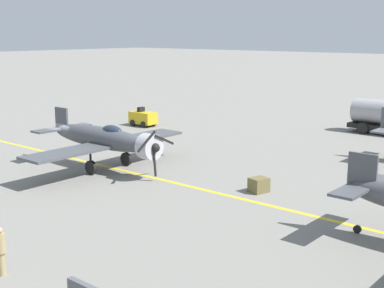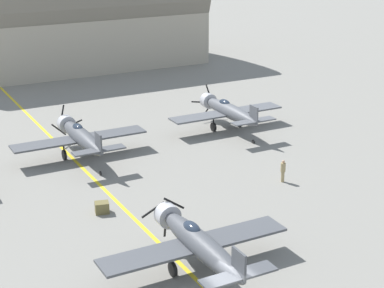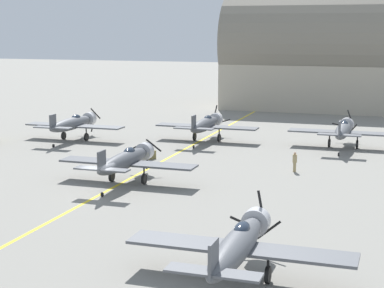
{
  "view_description": "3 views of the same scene",
  "coord_description": "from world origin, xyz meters",
  "px_view_note": "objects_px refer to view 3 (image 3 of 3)",
  "views": [
    {
      "loc": [
        22.66,
        30.54,
        8.75
      ],
      "look_at": [
        -0.51,
        10.95,
        2.4
      ],
      "focal_mm": 50.0,
      "sensor_mm": 36.0,
      "label": 1
    },
    {
      "loc": [
        -15.81,
        -25.14,
        20.14
      ],
      "look_at": [
        6.26,
        15.88,
        3.63
      ],
      "focal_mm": 60.0,
      "sensor_mm": 36.0,
      "label": 2
    },
    {
      "loc": [
        22.42,
        -43.92,
        12.9
      ],
      "look_at": [
        4.14,
        11.01,
        2.49
      ],
      "focal_mm": 60.0,
      "sensor_mm": 36.0,
      "label": 3
    }
  ],
  "objects_px": {
    "airplane_near_right": "(238,245)",
    "airplane_far_left": "(73,124)",
    "ground_crew_walking": "(295,161)",
    "hangar": "(339,56)",
    "airplane_mid_center": "(126,160)",
    "airplane_far_center": "(206,124)",
    "airplane_far_right": "(343,130)",
    "supply_crate_by_tanker": "(150,155)"
  },
  "relations": [
    {
      "from": "airplane_near_right",
      "to": "airplane_far_left",
      "type": "xyz_separation_m",
      "value": [
        -28.92,
        35.35,
        0.0
      ]
    },
    {
      "from": "ground_crew_walking",
      "to": "airplane_far_left",
      "type": "bearing_deg",
      "value": 162.71
    },
    {
      "from": "ground_crew_walking",
      "to": "hangar",
      "type": "height_order",
      "value": "hangar"
    },
    {
      "from": "airplane_near_right",
      "to": "airplane_far_left",
      "type": "distance_m",
      "value": 45.67
    },
    {
      "from": "airplane_mid_center",
      "to": "ground_crew_walking",
      "type": "xyz_separation_m",
      "value": [
        12.76,
        9.04,
        -1.0
      ]
    },
    {
      "from": "airplane_far_center",
      "to": "airplane_mid_center",
      "type": "height_order",
      "value": "airplane_far_center"
    },
    {
      "from": "airplane_far_center",
      "to": "airplane_far_left",
      "type": "relative_size",
      "value": 1.0
    },
    {
      "from": "airplane_far_right",
      "to": "airplane_far_left",
      "type": "distance_m",
      "value": 30.85
    },
    {
      "from": "airplane_mid_center",
      "to": "ground_crew_walking",
      "type": "height_order",
      "value": "airplane_mid_center"
    },
    {
      "from": "airplane_near_right",
      "to": "hangar",
      "type": "relative_size",
      "value": 0.33
    },
    {
      "from": "airplane_far_right",
      "to": "airplane_mid_center",
      "type": "height_order",
      "value": "airplane_far_right"
    },
    {
      "from": "airplane_near_right",
      "to": "ground_crew_walking",
      "type": "xyz_separation_m",
      "value": [
        -1.53,
        26.82,
        -1.0
      ]
    },
    {
      "from": "airplane_far_right",
      "to": "ground_crew_walking",
      "type": "height_order",
      "value": "airplane_far_right"
    },
    {
      "from": "airplane_far_center",
      "to": "airplane_mid_center",
      "type": "distance_m",
      "value": 21.84
    },
    {
      "from": "airplane_far_center",
      "to": "ground_crew_walking",
      "type": "relative_size",
      "value": 6.46
    },
    {
      "from": "airplane_far_right",
      "to": "hangar",
      "type": "xyz_separation_m",
      "value": [
        -4.3,
        35.61,
        6.65
      ]
    },
    {
      "from": "airplane_far_right",
      "to": "airplane_far_left",
      "type": "height_order",
      "value": "airplane_far_right"
    },
    {
      "from": "airplane_far_left",
      "to": "ground_crew_walking",
      "type": "distance_m",
      "value": 28.71
    },
    {
      "from": "airplane_far_right",
      "to": "supply_crate_by_tanker",
      "type": "bearing_deg",
      "value": -151.96
    },
    {
      "from": "airplane_far_left",
      "to": "airplane_near_right",
      "type": "bearing_deg",
      "value": -66.32
    },
    {
      "from": "hangar",
      "to": "ground_crew_walking",
      "type": "bearing_deg",
      "value": -88.55
    },
    {
      "from": "airplane_far_left",
      "to": "airplane_mid_center",
      "type": "height_order",
      "value": "same"
    },
    {
      "from": "hangar",
      "to": "airplane_mid_center",
      "type": "bearing_deg",
      "value": -101.22
    },
    {
      "from": "hangar",
      "to": "airplane_near_right",
      "type": "bearing_deg",
      "value": -87.91
    },
    {
      "from": "airplane_far_center",
      "to": "airplane_mid_center",
      "type": "relative_size",
      "value": 1.0
    },
    {
      "from": "airplane_far_left",
      "to": "airplane_far_right",
      "type": "bearing_deg",
      "value": -6.41
    },
    {
      "from": "airplane_mid_center",
      "to": "supply_crate_by_tanker",
      "type": "relative_size",
      "value": 12.16
    },
    {
      "from": "airplane_mid_center",
      "to": "hangar",
      "type": "xyz_separation_m",
      "value": [
        11.52,
        58.1,
        6.65
      ]
    },
    {
      "from": "airplane_mid_center",
      "to": "ground_crew_walking",
      "type": "relative_size",
      "value": 6.46
    },
    {
      "from": "airplane_near_right",
      "to": "airplane_far_right",
      "type": "distance_m",
      "value": 40.31
    },
    {
      "from": "airplane_far_center",
      "to": "hangar",
      "type": "distance_m",
      "value": 38.54
    },
    {
      "from": "airplane_far_center",
      "to": "airplane_far_left",
      "type": "distance_m",
      "value": 15.53
    },
    {
      "from": "airplane_far_right",
      "to": "airplane_far_center",
      "type": "bearing_deg",
      "value": 176.68
    },
    {
      "from": "ground_crew_walking",
      "to": "hangar",
      "type": "distance_m",
      "value": 49.67
    },
    {
      "from": "airplane_near_right",
      "to": "hangar",
      "type": "height_order",
      "value": "hangar"
    },
    {
      "from": "ground_crew_walking",
      "to": "supply_crate_by_tanker",
      "type": "xyz_separation_m",
      "value": [
        -14.88,
        1.46,
        -0.6
      ]
    },
    {
      "from": "airplane_far_center",
      "to": "airplane_far_left",
      "type": "height_order",
      "value": "airplane_far_center"
    },
    {
      "from": "supply_crate_by_tanker",
      "to": "hangar",
      "type": "relative_size",
      "value": 0.03
    },
    {
      "from": "airplane_far_left",
      "to": "supply_crate_by_tanker",
      "type": "relative_size",
      "value": 12.16
    },
    {
      "from": "airplane_far_left",
      "to": "ground_crew_walking",
      "type": "height_order",
      "value": "airplane_far_left"
    },
    {
      "from": "ground_crew_walking",
      "to": "airplane_far_right",
      "type": "bearing_deg",
      "value": 77.2
    },
    {
      "from": "airplane_far_center",
      "to": "hangar",
      "type": "relative_size",
      "value": 0.33
    }
  ]
}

